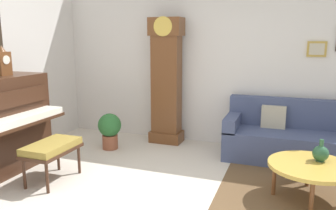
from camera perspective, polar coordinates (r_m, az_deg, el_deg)
name	(u,v)px	position (r m, az deg, el deg)	size (l,w,h in m)	color
wall_back	(211,57)	(5.41, 7.45, 8.15)	(5.30, 0.13, 2.80)	silver
area_rug	(317,198)	(4.05, 24.24, -14.41)	(2.10, 1.50, 0.01)	brown
piano_bench	(52,149)	(4.22, -19.36, -7.09)	(0.42, 0.70, 0.48)	#3D2316
grandfather_clock	(166,85)	(5.38, -0.27, 3.55)	(0.52, 0.34, 2.03)	brown
couch	(294,138)	(5.03, 20.84, -5.36)	(1.90, 0.80, 0.84)	#424C70
coffee_table	(311,167)	(3.84, 23.40, -9.74)	(0.88, 0.88, 0.40)	gold
mantel_clock	(3,62)	(4.73, -26.56, 6.63)	(0.13, 0.18, 0.38)	brown
green_jug	(321,153)	(3.94, 24.78, -7.56)	(0.17, 0.17, 0.24)	#234C33
potted_plant	(110,129)	(5.24, -10.00, -4.03)	(0.36, 0.36, 0.56)	#935138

